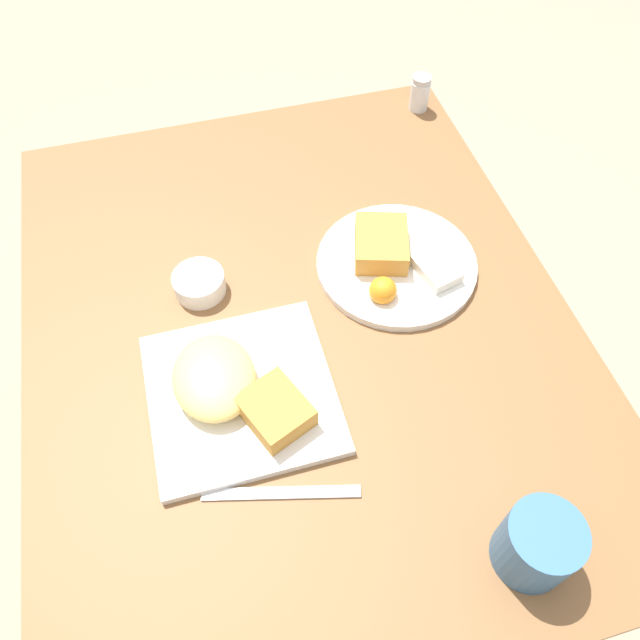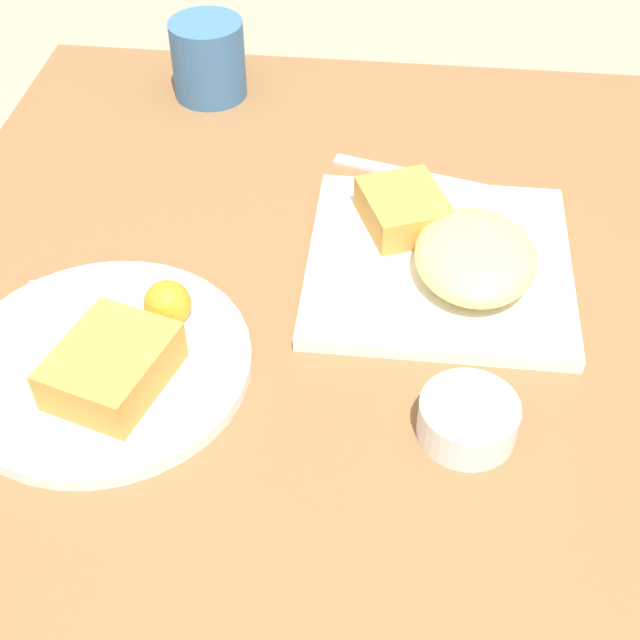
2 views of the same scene
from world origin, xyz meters
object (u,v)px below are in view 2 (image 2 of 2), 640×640
(plate_oval_far, at_px, (105,358))
(sauce_ramekin, at_px, (468,418))
(plate_square_near, at_px, (447,253))
(butter_knife, at_px, (422,177))
(coffee_mug, at_px, (208,59))

(plate_oval_far, distance_m, sauce_ramekin, 0.32)
(plate_square_near, height_order, butter_knife, plate_square_near)
(plate_square_near, height_order, coffee_mug, coffee_mug)
(plate_square_near, xyz_separation_m, butter_knife, (0.16, 0.03, -0.02))
(plate_square_near, bearing_deg, butter_knife, 10.30)
(plate_square_near, bearing_deg, sauce_ramekin, -174.80)
(plate_square_near, xyz_separation_m, sauce_ramekin, (-0.21, -0.02, -0.00))
(plate_square_near, relative_size, coffee_mug, 2.69)
(plate_oval_far, height_order, butter_knife, plate_oval_far)
(plate_oval_far, distance_m, butter_knife, 0.42)
(plate_oval_far, height_order, sauce_ramekin, plate_oval_far)
(plate_oval_far, xyz_separation_m, butter_knife, (0.33, -0.27, -0.01))
(sauce_ramekin, xyz_separation_m, butter_knife, (0.36, 0.05, -0.02))
(sauce_ramekin, bearing_deg, plate_oval_far, 83.45)
(coffee_mug, bearing_deg, plate_oval_far, -179.73)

